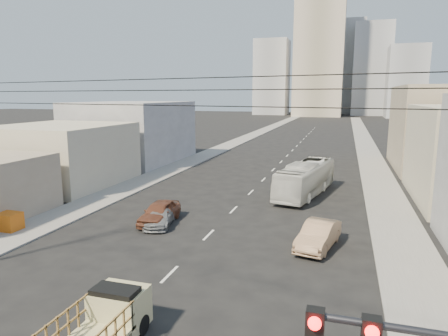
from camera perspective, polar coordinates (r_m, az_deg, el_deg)
The scene contains 17 objects.
sidewalk_left at distance 82.09m, azimuth 2.83°, elevation 4.17°, with size 3.50×180.00×0.12m, color slate.
sidewalk_right at distance 79.75m, azimuth 19.46°, elevation 3.41°, with size 3.50×180.00×0.12m, color slate.
lane_dashes at distance 63.32m, azimuth 9.40°, elevation 2.16°, with size 0.15×104.00×0.01m.
flatbed_pickup at distance 15.55m, azimuth -16.94°, elevation -20.14°, with size 1.95×4.41×1.90m.
city_bus at distance 36.63m, azimuth 11.59°, elevation -1.49°, with size 2.50×10.69×2.98m, color silver.
sedan_brown at distance 28.57m, azimuth -9.20°, elevation -6.26°, with size 1.82×4.52×1.54m, color brown.
sedan_tan at distance 24.45m, azimuth 13.33°, elevation -9.29°, with size 1.63×4.69×1.54m, color #A07C5D.
sedan_grey at distance 28.16m, azimuth -9.12°, elevation -6.88°, with size 1.67×4.10×1.19m, color slate.
overhead_wires at distance 13.39m, azimuth -20.57°, elevation 10.12°, with size 23.01×5.02×0.72m.
crate_stack at distance 30.18m, azimuth -28.62°, elevation -6.68°, with size 1.80×1.20×1.14m.
bldg_left_mid at distance 43.22m, azimuth -22.12°, elevation 1.77°, with size 11.00×12.00×6.00m, color #B6AA92.
bldg_left_far at distance 55.72m, azimuth -12.90°, elevation 5.07°, with size 12.00×16.00×8.00m, color gray.
high_rise_tower at distance 180.82m, azimuth 13.53°, elevation 16.78°, with size 20.00×20.00×60.00m, color tan.
midrise_ne at distance 194.75m, azimuth 20.33°, elevation 12.99°, with size 16.00×16.00×40.00m, color #979A9F.
midrise_nw at distance 192.39m, azimuth 6.85°, elevation 12.69°, with size 15.00×15.00×34.00m, color #979A9F.
midrise_back at distance 209.60m, azimuth 16.77°, elevation 13.51°, with size 18.00×18.00×44.00m, color gray.
midrise_east at distance 175.62m, azimuth 24.55°, elevation 11.10°, with size 14.00×14.00×28.00m, color #979A9F.
Camera 1 is at (8.08, -9.17, 8.87)m, focal length 32.00 mm.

